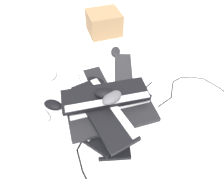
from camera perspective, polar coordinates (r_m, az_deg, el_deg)
ground_plane at (r=1.15m, az=-1.90°, el=-4.02°), size 3.20×3.20×0.00m
keyboard_0 at (r=1.07m, az=-0.23°, el=-8.55°), size 0.45×0.20×0.03m
keyboard_1 at (r=1.30m, az=4.26°, el=3.86°), size 0.46×0.23×0.03m
keyboard_2 at (r=1.19m, az=-3.92°, el=-1.09°), size 0.46×0.23×0.03m
keyboard_3 at (r=1.05m, az=2.09°, el=-7.59°), size 0.42×0.42×0.03m
keyboard_4 at (r=1.00m, az=0.45°, el=-8.10°), size 0.20×0.45×0.03m
keyboard_5 at (r=0.99m, az=-2.59°, el=-6.17°), size 0.46×0.29×0.03m
keyboard_6 at (r=1.02m, az=-1.94°, el=-1.73°), size 0.17×0.45×0.03m
mouse_0 at (r=1.49m, az=1.03°, el=10.83°), size 0.12×0.09×0.04m
mouse_1 at (r=1.21m, az=-4.67°, el=2.38°), size 0.12×0.13×0.04m
mouse_2 at (r=0.96m, az=-0.03°, el=-2.33°), size 0.11×0.13×0.04m
mouse_3 at (r=1.36m, az=-16.92°, el=4.23°), size 0.11×0.07×0.04m
mouse_4 at (r=1.17m, az=-16.52°, el=-4.18°), size 0.11×0.13×0.04m
mouse_5 at (r=1.14m, az=-19.36°, el=-6.95°), size 0.13×0.12×0.04m
mouse_6 at (r=0.98m, az=-2.08°, el=-0.88°), size 0.09×0.12×0.04m
cable_0 at (r=1.32m, az=23.75°, el=-0.56°), size 0.41×0.46×0.01m
cable_1 at (r=1.08m, az=-0.10°, el=-8.90°), size 0.58×0.51×0.01m
cardboard_box at (r=1.70m, az=-2.31°, el=18.53°), size 0.27×0.28×0.18m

